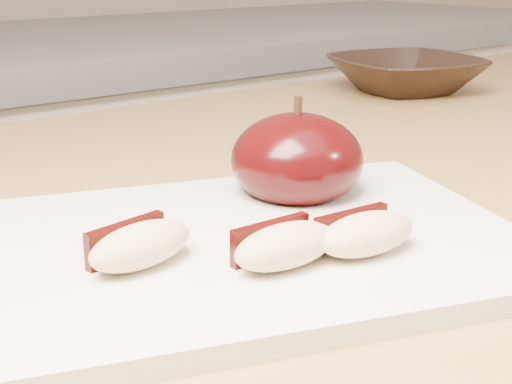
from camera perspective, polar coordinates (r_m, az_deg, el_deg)
cutting_board at (r=0.40m, az=-0.00°, el=-4.20°), size 0.35×0.30×0.01m
apple_half at (r=0.46m, az=3.29°, el=2.59°), size 0.10×0.10×0.07m
apple_wedge_a at (r=0.36m, az=-9.32°, el=-4.18°), size 0.06×0.04×0.02m
apple_wedge_b at (r=0.36m, az=2.24°, el=-4.26°), size 0.06×0.03×0.02m
apple_wedge_c at (r=0.38m, az=8.70°, el=-3.27°), size 0.06×0.03×0.02m
bowl at (r=0.90m, az=11.83°, el=9.22°), size 0.21×0.21×0.04m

